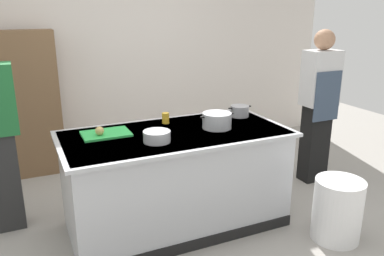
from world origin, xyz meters
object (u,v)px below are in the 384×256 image
object	(u,v)px
onion	(100,131)
juice_cup	(166,118)
stock_pot	(217,120)
person_chef	(319,104)
trash_bin	(337,210)
bookshelf	(9,107)
sauce_pan	(240,111)
mixing_bowl	(157,136)

from	to	relation	value
onion	juice_cup	world-z (taller)	juice_cup
stock_pot	juice_cup	bearing A→B (deg)	137.94
onion	person_chef	bearing A→B (deg)	3.03
trash_bin	person_chef	size ratio (longest dim) A/B	0.32
onion	trash_bin	bearing A→B (deg)	-27.17
bookshelf	onion	bearing A→B (deg)	-67.63
trash_bin	bookshelf	bearing A→B (deg)	133.82
onion	juice_cup	xyz separation A→B (m)	(0.65, 0.16, -0.01)
juice_cup	trash_bin	distance (m)	1.72
sauce_pan	trash_bin	xyz separation A→B (m)	(0.40, -1.01, -0.68)
mixing_bowl	trash_bin	world-z (taller)	mixing_bowl
stock_pot	sauce_pan	bearing A→B (deg)	32.80
sauce_pan	juice_cup	bearing A→B (deg)	173.95
onion	person_chef	size ratio (longest dim) A/B	0.04
trash_bin	person_chef	xyz separation A→B (m)	(0.65, 1.05, 0.64)
trash_bin	person_chef	distance (m)	1.39
trash_bin	bookshelf	distance (m)	3.64
sauce_pan	mixing_bowl	bearing A→B (deg)	-159.11
stock_pot	mixing_bowl	world-z (taller)	stock_pot
person_chef	trash_bin	bearing A→B (deg)	153.55
onion	trash_bin	world-z (taller)	onion
onion	sauce_pan	world-z (taller)	sauce_pan
onion	juice_cup	distance (m)	0.67
sauce_pan	bookshelf	size ratio (longest dim) A/B	0.15
stock_pot	juice_cup	world-z (taller)	stock_pot
mixing_bowl	person_chef	distance (m)	2.10
mixing_bowl	person_chef	xyz separation A→B (m)	(2.05, 0.43, -0.03)
sauce_pan	stock_pot	bearing A→B (deg)	-147.20
juice_cup	person_chef	size ratio (longest dim) A/B	0.06
stock_pot	sauce_pan	distance (m)	0.46
juice_cup	person_chef	xyz separation A→B (m)	(1.80, -0.03, -0.04)
mixing_bowl	person_chef	bearing A→B (deg)	11.89
mixing_bowl	bookshelf	xyz separation A→B (m)	(-1.08, 1.97, -0.09)
mixing_bowl	juice_cup	size ratio (longest dim) A/B	2.22
juice_cup	trash_bin	xyz separation A→B (m)	(1.15, -1.09, -0.68)
onion	sauce_pan	distance (m)	1.41
stock_pot	bookshelf	xyz separation A→B (m)	(-1.70, 1.84, -0.12)
onion	trash_bin	size ratio (longest dim) A/B	0.13
mixing_bowl	juice_cup	world-z (taller)	juice_cup
trash_bin	bookshelf	world-z (taller)	bookshelf
stock_pot	person_chef	size ratio (longest dim) A/B	0.19
sauce_pan	juice_cup	size ratio (longest dim) A/B	2.48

